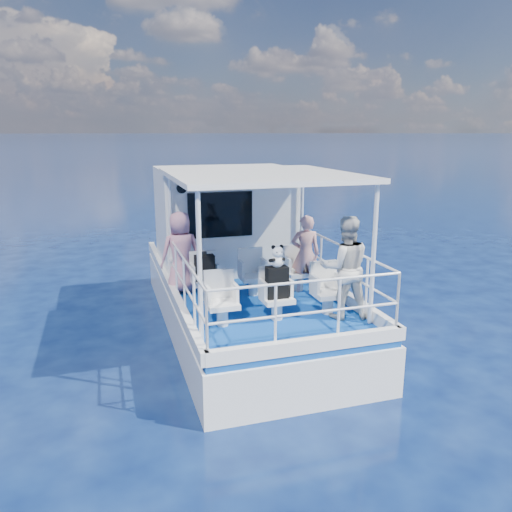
{
  "coord_description": "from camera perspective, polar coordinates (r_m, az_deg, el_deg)",
  "views": [
    {
      "loc": [
        -2.56,
        -8.25,
        3.85
      ],
      "look_at": [
        -0.14,
        -0.4,
        1.8
      ],
      "focal_mm": 35.0,
      "sensor_mm": 36.0,
      "label": 1
    }
  ],
  "objects": [
    {
      "name": "panda",
      "position": [
        7.76,
        2.44,
        -0.01
      ],
      "size": [
        0.23,
        0.19,
        0.35
      ],
      "primitive_type": null,
      "color": "white",
      "rests_on": "backpack_center"
    },
    {
      "name": "seat_stbd_fwd",
      "position": [
        9.54,
        4.89,
        -2.83
      ],
      "size": [
        0.48,
        0.46,
        0.38
      ],
      "primitive_type": "cube",
      "color": "silver",
      "rests_on": "deck"
    },
    {
      "name": "seat_center_aft",
      "position": [
        8.08,
        2.4,
        -5.95
      ],
      "size": [
        0.48,
        0.46,
        0.38
      ],
      "primitive_type": "cube",
      "color": "silver",
      "rests_on": "deck"
    },
    {
      "name": "passenger_stbd_aft",
      "position": [
        8.1,
        10.14,
        -1.32
      ],
      "size": [
        0.93,
        0.79,
        1.67
      ],
      "primitive_type": "imported",
      "rotation": [
        0.0,
        0.0,
        2.93
      ],
      "color": "silver",
      "rests_on": "deck"
    },
    {
      "name": "backpack_port",
      "position": [
        8.89,
        -5.9,
        -1.33
      ],
      "size": [
        0.34,
        0.19,
        0.45
      ],
      "primitive_type": "cube",
      "color": "black",
      "rests_on": "seat_port_fwd"
    },
    {
      "name": "canopy",
      "position": [
        8.48,
        0.48,
        9.23
      ],
      "size": [
        3.0,
        3.2,
        0.08
      ],
      "primitive_type": "cube",
      "color": "white",
      "rests_on": "cabin"
    },
    {
      "name": "backpack_center",
      "position": [
        7.9,
        2.4,
        -3.02
      ],
      "size": [
        0.34,
        0.19,
        0.51
      ],
      "primitive_type": "cube",
      "color": "black",
      "rests_on": "seat_center_aft"
    },
    {
      "name": "seat_stbd_aft",
      "position": [
        8.41,
        8.21,
        -5.28
      ],
      "size": [
        0.48,
        0.46,
        0.38
      ],
      "primitive_type": "cube",
      "color": "silver",
      "rests_on": "deck"
    },
    {
      "name": "hull",
      "position": [
        10.34,
        -1.59,
        -7.82
      ],
      "size": [
        3.0,
        7.0,
        1.6
      ],
      "primitive_type": "cube",
      "color": "white",
      "rests_on": "ground"
    },
    {
      "name": "seat_port_aft",
      "position": [
        7.84,
        -3.85,
        -6.61
      ],
      "size": [
        0.48,
        0.46,
        0.38
      ],
      "primitive_type": "cube",
      "color": "silver",
      "rests_on": "deck"
    },
    {
      "name": "compact_camera",
      "position": [
        8.82,
        -6.04,
        0.28
      ],
      "size": [
        0.11,
        0.07,
        0.07
      ],
      "primitive_type": "cube",
      "color": "black",
      "rests_on": "backpack_port"
    },
    {
      "name": "cabin",
      "position": [
        11.01,
        -3.49,
        4.35
      ],
      "size": [
        2.85,
        2.0,
        2.2
      ],
      "primitive_type": "cube",
      "color": "white",
      "rests_on": "deck"
    },
    {
      "name": "railings",
      "position": [
        8.45,
        1.23,
        -2.81
      ],
      "size": [
        2.84,
        3.59,
        1.0
      ],
      "primitive_type": null,
      "color": "white",
      "rests_on": "deck"
    },
    {
      "name": "passenger_stbd_fwd",
      "position": [
        9.34,
        5.67,
        0.23
      ],
      "size": [
        0.61,
        0.49,
        1.46
      ],
      "primitive_type": "imported",
      "rotation": [
        0.0,
        0.0,
        2.85
      ],
      "color": "pink",
      "rests_on": "deck"
    },
    {
      "name": "passenger_port_fwd",
      "position": [
        9.35,
        -8.59,
        0.39
      ],
      "size": [
        0.62,
        0.48,
        1.54
      ],
      "primitive_type": "imported",
      "rotation": [
        0.0,
        0.0,
        3.27
      ],
      "color": "#C17D91",
      "rests_on": "deck"
    },
    {
      "name": "canopy_posts",
      "position": [
        8.6,
        0.57,
        1.61
      ],
      "size": [
        2.77,
        2.97,
        2.2
      ],
      "color": "white",
      "rests_on": "deck"
    },
    {
      "name": "deck",
      "position": [
        10.06,
        -1.62,
        -3.32
      ],
      "size": [
        2.9,
        6.9,
        0.1
      ],
      "primitive_type": "cube",
      "color": "navy",
      "rests_on": "hull"
    },
    {
      "name": "seat_center_fwd",
      "position": [
        9.25,
        -0.3,
        -3.32
      ],
      "size": [
        0.48,
        0.46,
        0.38
      ],
      "primitive_type": "cube",
      "color": "silver",
      "rests_on": "deck"
    },
    {
      "name": "ground",
      "position": [
        9.46,
        0.07,
        -9.98
      ],
      "size": [
        2000.0,
        2000.0,
        0.0
      ],
      "primitive_type": "plane",
      "color": "#08153C",
      "rests_on": "ground"
    },
    {
      "name": "seat_port_fwd",
      "position": [
        9.04,
        -5.77,
        -3.81
      ],
      "size": [
        0.48,
        0.46,
        0.38
      ],
      "primitive_type": "cube",
      "color": "silver",
      "rests_on": "deck"
    }
  ]
}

